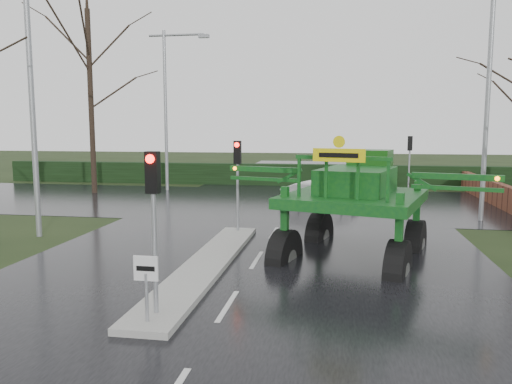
% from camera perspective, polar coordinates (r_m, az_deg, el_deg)
% --- Properties ---
extents(ground, '(140.00, 140.00, 0.00)m').
position_cam_1_polar(ground, '(11.52, -3.25, -12.95)').
color(ground, black).
rests_on(ground, ground).
extents(road_main, '(14.00, 80.00, 0.02)m').
position_cam_1_polar(road_main, '(21.06, 2.76, -3.60)').
color(road_main, black).
rests_on(road_main, ground).
extents(road_cross, '(80.00, 12.00, 0.02)m').
position_cam_1_polar(road_cross, '(26.94, 4.26, -1.20)').
color(road_cross, black).
rests_on(road_cross, ground).
extents(median_island, '(1.20, 10.00, 0.16)m').
position_cam_1_polar(median_island, '(14.57, -5.67, -8.26)').
color(median_island, gray).
rests_on(median_island, ground).
extents(hedge_row, '(44.00, 0.90, 1.50)m').
position_cam_1_polar(hedge_row, '(34.77, 5.48, 1.94)').
color(hedge_row, black).
rests_on(hedge_row, ground).
extents(brick_wall, '(0.40, 20.00, 1.20)m').
position_cam_1_polar(brick_wall, '(27.95, 26.24, -0.40)').
color(brick_wall, '#592D1E').
rests_on(brick_wall, ground).
extents(keep_left_sign, '(0.50, 0.07, 1.35)m').
position_cam_1_polar(keep_left_sign, '(10.20, -12.45, -9.56)').
color(keep_left_sign, gray).
rests_on(keep_left_sign, ground).
extents(traffic_signal_near, '(0.26, 0.33, 3.52)m').
position_cam_1_polar(traffic_signal_near, '(10.32, -11.66, -0.62)').
color(traffic_signal_near, gray).
rests_on(traffic_signal_near, ground).
extents(traffic_signal_mid, '(0.26, 0.33, 3.52)m').
position_cam_1_polar(traffic_signal_mid, '(18.46, -2.13, 2.97)').
color(traffic_signal_mid, gray).
rests_on(traffic_signal_mid, ground).
extents(traffic_signal_far, '(0.26, 0.33, 3.52)m').
position_cam_1_polar(traffic_signal_far, '(30.85, 17.15, 4.40)').
color(traffic_signal_far, gray).
rests_on(traffic_signal_far, ground).
extents(street_light_left_near, '(3.85, 0.30, 10.00)m').
position_cam_1_polar(street_light_left_near, '(19.74, -23.65, 12.54)').
color(street_light_left_near, gray).
rests_on(street_light_left_near, ground).
extents(street_light_right, '(3.85, 0.30, 10.00)m').
position_cam_1_polar(street_light_right, '(23.35, 24.33, 11.60)').
color(street_light_right, gray).
rests_on(street_light_right, ground).
extents(street_light_left_far, '(3.85, 0.30, 10.00)m').
position_cam_1_polar(street_light_left_far, '(32.39, -9.81, 10.76)').
color(street_light_left_far, gray).
rests_on(street_light_left_far, ground).
extents(tree_left_far, '(7.70, 7.70, 13.26)m').
position_cam_1_polar(tree_left_far, '(32.35, -18.46, 12.55)').
color(tree_left_far, black).
rests_on(tree_left_far, ground).
extents(crop_sprayer, '(8.16, 6.12, 4.72)m').
position_cam_1_polar(crop_sprayer, '(15.16, 3.65, 0.65)').
color(crop_sprayer, black).
rests_on(crop_sprayer, ground).
extents(white_sedan, '(4.07, 2.44, 1.27)m').
position_cam_1_polar(white_sedan, '(25.72, 7.20, -1.66)').
color(white_sedan, silver).
rests_on(white_sedan, ground).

